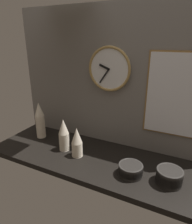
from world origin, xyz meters
The scene contains 9 objects.
ground_plane centered at (0.00, 0.00, -0.02)m, with size 1.60×0.56×0.04m, color black.
wall_tiled_back centered at (0.00, 0.27, 0.53)m, with size 1.60×0.03×1.05m.
cup_stack_far_left centered at (-0.56, 0.07, 0.16)m, with size 0.08×0.08×0.31m.
cup_stack_center_left centered at (-0.26, -0.02, 0.13)m, with size 0.08×0.08×0.25m.
cup_stack_center centered at (-0.12, -0.05, 0.11)m, with size 0.08×0.08×0.22m.
bowl_stack_far_right centered at (0.52, -0.06, 0.05)m, with size 0.15×0.15×0.09m.
bowl_stack_right centered at (0.30, -0.09, 0.04)m, with size 0.15×0.15×0.07m.
wall_clock centered at (0.00, 0.23, 0.60)m, with size 0.33×0.03×0.33m.
menu_board centered at (0.51, 0.24, 0.46)m, with size 0.46×0.01×0.57m.
Camera 1 is at (0.57, -1.13, 0.82)m, focal length 32.00 mm.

